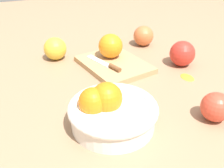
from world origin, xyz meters
TOP-DOWN VIEW (x-y plane):
  - ground_plane at (0.00, 0.00)m, footprint 2.40×2.40m
  - bowl at (-0.17, 0.13)m, footprint 0.20×0.20m
  - cutting_board at (0.10, 0.01)m, footprint 0.26×0.22m
  - orange_on_board at (0.14, 0.01)m, footprint 0.08×0.08m
  - knife at (0.08, 0.04)m, footprint 0.15×0.07m
  - apple_front_left at (-0.24, -0.10)m, footprint 0.07×0.07m
  - apple_back_right at (0.23, 0.18)m, footprint 0.08×0.08m
  - apple_front_right at (0.24, -0.16)m, footprint 0.08×0.08m
  - apple_front_right_2 at (0.04, -0.20)m, footprint 0.08×0.08m
  - citrus_peel at (-0.04, -0.17)m, footprint 0.05×0.04m

SIDE VIEW (x-z plane):
  - ground_plane at x=0.00m, z-range 0.00..0.00m
  - citrus_peel at x=-0.04m, z-range 0.00..0.01m
  - cutting_board at x=0.10m, z-range 0.00..0.02m
  - knife at x=0.08m, z-range 0.01..0.03m
  - apple_front_left at x=-0.24m, z-range 0.00..0.07m
  - bowl at x=-0.17m, z-range -0.01..0.09m
  - apple_front_right at x=0.24m, z-range 0.00..0.08m
  - apple_back_right at x=0.23m, z-range 0.00..0.08m
  - apple_front_right_2 at x=0.04m, z-range 0.00..0.08m
  - orange_on_board at x=0.14m, z-range 0.02..0.10m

